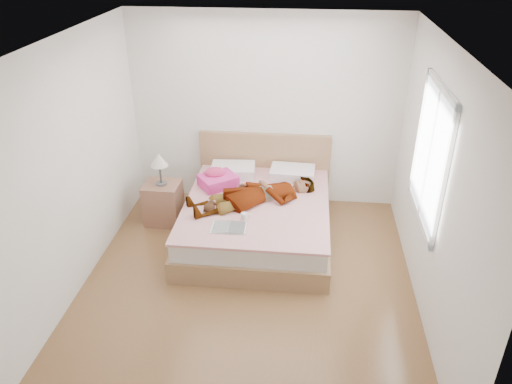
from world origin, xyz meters
TOP-DOWN VIEW (x-y plane):
  - ground at (0.00, 0.00)m, footprint 4.00×4.00m
  - woman at (-0.03, 1.01)m, footprint 1.76×1.36m
  - hair at (-0.60, 1.46)m, footprint 0.46×0.57m
  - phone at (-0.53, 1.41)m, footprint 0.09×0.11m
  - room_shell at (1.77, 0.30)m, footprint 4.00×4.00m
  - bed at (0.00, 1.04)m, footprint 1.80×2.08m
  - towel at (-0.55, 1.33)m, footprint 0.57×0.55m
  - magazine at (-0.25, 0.32)m, footprint 0.40×0.27m
  - coffee_mug at (-0.10, 0.52)m, footprint 0.11×0.09m
  - plush_toy at (-0.53, 0.67)m, footprint 0.15×0.21m
  - nightstand at (-1.26, 1.20)m, footprint 0.47×0.42m

SIDE VIEW (x-z plane):
  - ground at x=0.00m, z-range 0.00..0.00m
  - bed at x=0.00m, z-range -0.22..0.78m
  - nightstand at x=-1.26m, z-range -0.16..0.81m
  - magazine at x=-0.25m, z-range 0.51..0.53m
  - hair at x=-0.60m, z-range 0.51..0.59m
  - coffee_mug at x=-0.10m, z-range 0.51..0.60m
  - plush_toy at x=-0.53m, z-range 0.51..0.62m
  - towel at x=-0.55m, z-range 0.49..0.72m
  - woman at x=-0.03m, z-range 0.51..0.74m
  - phone at x=-0.53m, z-range 0.67..0.72m
  - room_shell at x=1.77m, z-range -0.50..3.50m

